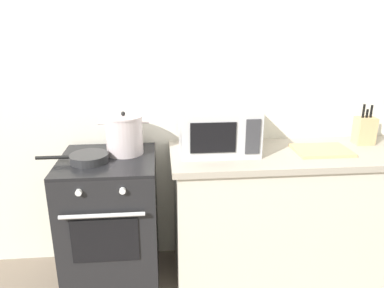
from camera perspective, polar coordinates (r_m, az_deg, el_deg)
back_wall at (r=2.62m, az=1.72°, el=7.82°), size 4.40×0.10×2.50m
lower_cabinet_right at (r=2.71m, az=15.39°, el=-10.73°), size 1.64×0.56×0.88m
countertop_right at (r=2.53m, az=16.26°, el=-1.55°), size 1.70×0.60×0.04m
stove at (r=2.55m, az=-12.40°, el=-11.95°), size 0.60×0.64×0.92m
stock_pot at (r=2.39m, az=-10.52°, el=1.46°), size 0.33×0.24×0.28m
frying_pan at (r=2.32m, az=-15.95°, el=-2.10°), size 0.43×0.23×0.05m
microwave at (r=2.39m, az=4.12°, el=2.30°), size 0.50×0.37×0.30m
cutting_board at (r=2.56m, az=19.59°, el=-0.94°), size 0.36×0.26×0.02m
knife_block at (r=2.82m, az=25.35°, el=1.95°), size 0.13×0.10×0.28m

